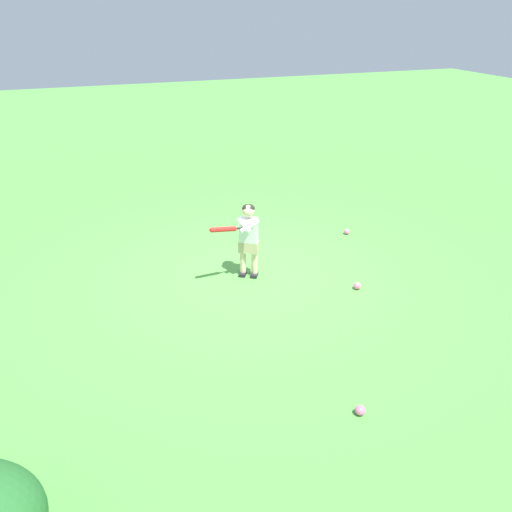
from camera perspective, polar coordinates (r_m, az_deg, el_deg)
The scene contains 5 objects.
ground_plane at distance 7.27m, azimuth -1.00°, elevation -2.15°, with size 40.00×40.00×0.00m, color #519942.
child_batter at distance 6.96m, azimuth -1.00°, elevation 2.44°, with size 0.76×0.36×1.08m.
play_ball_midfield at distance 8.67m, azimuth 10.22°, elevation 2.73°, with size 0.09×0.09×0.09m, color pink.
play_ball_far_right at distance 7.04m, azimuth 11.37°, elevation -3.33°, with size 0.10×0.10×0.10m, color pink.
play_ball_near_batter at distance 5.10m, azimuth 11.70°, elevation -16.70°, with size 0.10×0.10×0.10m, color pink.
Camera 1 is at (2.07, 6.02, 3.51)m, focal length 35.38 mm.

